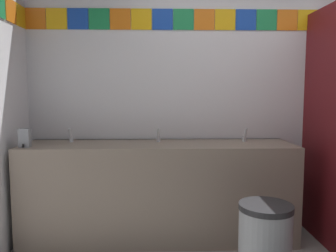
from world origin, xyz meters
The scene contains 7 objects.
wall_back centered at (0.00, 1.53, 1.35)m, with size 4.47×0.09×2.70m.
vanity_counter centered at (-0.96, 1.19, 0.46)m, with size 2.46×0.59×0.89m.
faucet_left centered at (-1.77, 1.28, 0.94)m, with size 0.04×0.10×0.14m.
faucet_center centered at (-0.96, 1.28, 0.94)m, with size 0.04×0.10×0.14m.
faucet_right centered at (-0.14, 1.28, 0.94)m, with size 0.04×0.10×0.14m.
soap_dispenser centered at (-2.09, 1.01, 0.97)m, with size 0.09×0.09×0.16m.
trash_bin centered at (-0.22, 0.37, 0.30)m, with size 0.37×0.37×0.59m.
Camera 1 is at (-0.95, -1.86, 1.36)m, focal length 36.01 mm.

